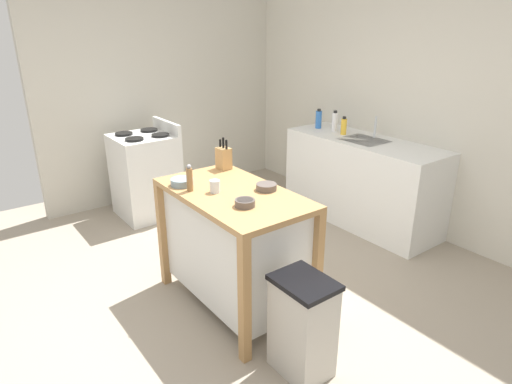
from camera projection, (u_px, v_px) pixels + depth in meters
The scene contains 17 objects.
ground_plane at pixel (213, 306), 3.28m from camera, with size 5.84×5.84×0.00m, color gray.
wall_back at pixel (425, 99), 4.16m from camera, with size 4.84×0.10×2.60m, color beige.
wall_left at pixel (165, 84), 5.13m from camera, with size 0.10×3.00×2.60m, color beige.
kitchen_island at pixel (234, 242), 3.16m from camera, with size 1.16×0.65×0.89m.
knife_block at pixel (224, 158), 3.46m from camera, with size 0.11×0.09×0.25m.
bowl_ceramic_wide at pixel (266, 187), 3.04m from camera, with size 0.14×0.14×0.05m.
bowl_ceramic_small at pixel (182, 182), 3.13m from camera, with size 0.16×0.16×0.05m.
bowl_stoneware_deep at pixel (245, 203), 2.77m from camera, with size 0.13×0.13×0.05m.
drinking_cup at pixel (215, 186), 2.99m from camera, with size 0.07×0.07×0.09m.
pepper_grinder at pixel (190, 178), 3.00m from camera, with size 0.04×0.04×0.19m.
trash_bin at pixel (302, 326), 2.57m from camera, with size 0.36×0.28×0.63m.
sink_counter at pixel (361, 181), 4.55m from camera, with size 1.68×0.60×0.88m.
sink_faucet at pixel (375, 127), 4.43m from camera, with size 0.02×0.02×0.22m.
bottle_hand_soap at pixel (335, 122), 4.68m from camera, with size 0.06×0.06×0.22m.
bottle_spray_cleaner at pixel (319, 119), 4.83m from camera, with size 0.07×0.07×0.21m.
bottle_dish_soap at pixel (344, 126), 4.57m from camera, with size 0.06×0.06×0.19m.
stove at pixel (146, 175), 4.71m from camera, with size 0.60×0.60×1.00m.
Camera 1 is at (2.40, -1.40, 1.98)m, focal length 30.90 mm.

